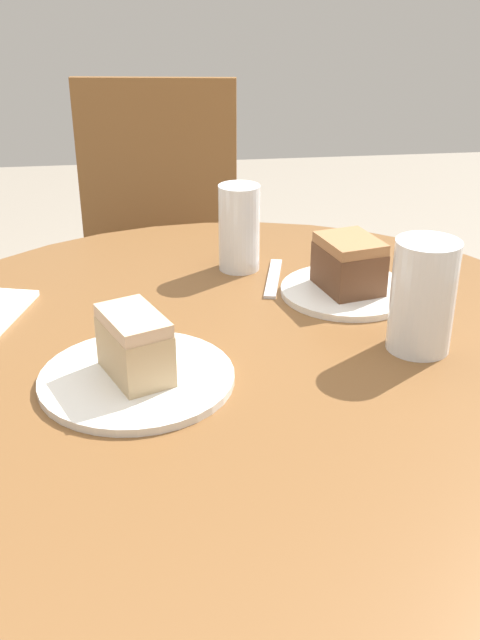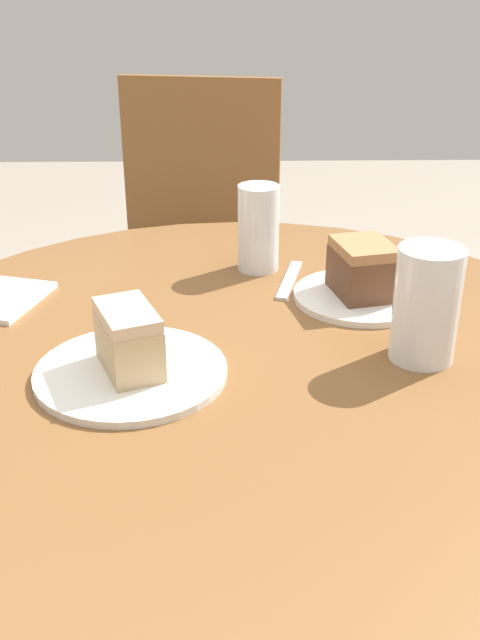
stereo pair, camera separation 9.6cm
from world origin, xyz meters
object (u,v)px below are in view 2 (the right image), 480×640
at_px(chair, 194,273).
at_px(cake_slice_near, 363,269).
at_px(plate_near, 361,296).
at_px(glass_water, 258,232).
at_px(plate_far, 131,372).
at_px(glass_lemonade, 426,310).
at_px(cake_slice_far, 129,339).

distance_m(chair, cake_slice_near, 0.82).
relative_size(plate_near, glass_water, 1.44).
height_order(chair, glass_water, chair).
height_order(plate_far, glass_lemonade, glass_lemonade).
height_order(chair, plate_far, chair).
distance_m(plate_near, cake_slice_near, 0.04).
distance_m(chair, glass_water, 0.67).
relative_size(plate_far, glass_lemonade, 1.59).
bearing_deg(plate_near, cake_slice_near, 0.00).
distance_m(cake_slice_near, glass_water, 0.19).
bearing_deg(plate_near, glass_lemonade, -75.57).
height_order(cake_slice_near, cake_slice_far, same).
distance_m(chair, cake_slice_far, 0.98).
relative_size(chair, plate_far, 4.02).
bearing_deg(chair, glass_lemonade, -60.60).
xyz_separation_m(plate_near, glass_lemonade, (0.05, -0.18, 0.06)).
height_order(plate_far, cake_slice_near, cake_slice_near).
distance_m(plate_near, cake_slice_far, 0.39).
relative_size(plate_far, cake_slice_near, 2.06).
height_order(plate_near, glass_water, glass_water).
bearing_deg(plate_far, cake_slice_near, 34.86).
bearing_deg(cake_slice_far, chair, 87.82).
height_order(plate_near, glass_lemonade, glass_lemonade).
xyz_separation_m(cake_slice_near, cake_slice_far, (-0.32, -0.22, 0.00)).
distance_m(cake_slice_far, glass_lemonade, 0.37).
relative_size(plate_near, cake_slice_far, 1.72).
relative_size(cake_slice_near, cake_slice_far, 0.97).
xyz_separation_m(plate_near, cake_slice_far, (-0.32, -0.22, 0.04)).
relative_size(plate_far, glass_water, 1.69).
xyz_separation_m(plate_far, cake_slice_near, (0.32, 0.22, 0.04)).
bearing_deg(glass_water, chair, 102.89).
xyz_separation_m(chair, glass_water, (0.13, -0.58, 0.31)).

